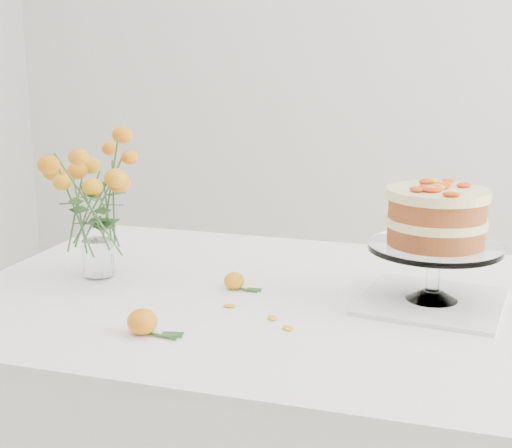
# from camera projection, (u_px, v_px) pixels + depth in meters

# --- Properties ---
(table) EXTENTS (1.43, 0.93, 0.76)m
(table) POSITION_uv_depth(u_px,v_px,m) (300.00, 334.00, 1.49)
(table) COLOR tan
(table) RESTS_ON ground
(napkin) EXTENTS (0.30, 0.30, 0.01)m
(napkin) POSITION_uv_depth(u_px,v_px,m) (431.00, 301.00, 1.44)
(napkin) COLOR white
(napkin) RESTS_ON table
(cake_stand) EXTENTS (0.26, 0.26, 0.24)m
(cake_stand) POSITION_uv_depth(u_px,v_px,m) (436.00, 223.00, 1.40)
(cake_stand) COLOR white
(cake_stand) RESTS_ON napkin
(rose_vase) EXTENTS (0.25, 0.25, 0.35)m
(rose_vase) POSITION_uv_depth(u_px,v_px,m) (95.00, 189.00, 1.56)
(rose_vase) COLOR white
(rose_vase) RESTS_ON table
(loose_rose_near) EXTENTS (0.08, 0.04, 0.04)m
(loose_rose_near) POSITION_uv_depth(u_px,v_px,m) (234.00, 281.00, 1.52)
(loose_rose_near) COLOR orange
(loose_rose_near) RESTS_ON table
(loose_rose_far) EXTENTS (0.10, 0.06, 0.05)m
(loose_rose_far) POSITION_uv_depth(u_px,v_px,m) (143.00, 322.00, 1.28)
(loose_rose_far) COLOR #D65B0A
(loose_rose_far) RESTS_ON table
(stray_petal_a) EXTENTS (0.03, 0.02, 0.00)m
(stray_petal_a) POSITION_uv_depth(u_px,v_px,m) (230.00, 306.00, 1.42)
(stray_petal_a) COLOR yellow
(stray_petal_a) RESTS_ON table
(stray_petal_b) EXTENTS (0.03, 0.02, 0.00)m
(stray_petal_b) POSITION_uv_depth(u_px,v_px,m) (273.00, 318.00, 1.35)
(stray_petal_b) COLOR yellow
(stray_petal_b) RESTS_ON table
(stray_petal_c) EXTENTS (0.03, 0.02, 0.00)m
(stray_petal_c) POSITION_uv_depth(u_px,v_px,m) (288.00, 328.00, 1.30)
(stray_petal_c) COLOR yellow
(stray_petal_c) RESTS_ON table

